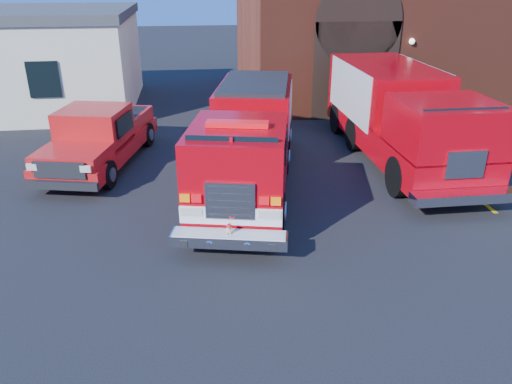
{
  "coord_description": "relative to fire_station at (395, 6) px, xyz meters",
  "views": [
    {
      "loc": [
        -1.32,
        -11.38,
        5.87
      ],
      "look_at": [
        0.0,
        -1.2,
        1.3
      ],
      "focal_mm": 35.0,
      "sensor_mm": 36.0,
      "label": 1
    }
  ],
  "objects": [
    {
      "name": "fire_station",
      "position": [
        0.0,
        0.0,
        0.0
      ],
      "size": [
        15.2,
        10.2,
        8.45
      ],
      "color": "maroon",
      "rests_on": "ground"
    },
    {
      "name": "parking_stripe_near",
      "position": [
        -2.49,
        -12.98,
        -4.25
      ],
      "size": [
        0.12,
        3.0,
        0.01
      ],
      "primitive_type": "cube",
      "color": "#E0BA0B",
      "rests_on": "ground"
    },
    {
      "name": "ground",
      "position": [
        -8.99,
        -13.98,
        -4.25
      ],
      "size": [
        100.0,
        100.0,
        0.0
      ],
      "primitive_type": "plane",
      "color": "black",
      "rests_on": "ground"
    },
    {
      "name": "fire_engine",
      "position": [
        -8.74,
        -11.62,
        -2.87
      ],
      "size": [
        4.2,
        9.0,
        2.68
      ],
      "color": "black",
      "rests_on": "ground"
    },
    {
      "name": "parking_stripe_far",
      "position": [
        -2.49,
        -6.98,
        -4.25
      ],
      "size": [
        0.12,
        3.0,
        0.01
      ],
      "primitive_type": "cube",
      "color": "#E0BA0B",
      "rests_on": "ground"
    },
    {
      "name": "pickup_truck",
      "position": [
        -13.36,
        -9.34,
        -3.33
      ],
      "size": [
        3.41,
        6.27,
        1.95
      ],
      "color": "black",
      "rests_on": "ground"
    },
    {
      "name": "parking_stripe_mid",
      "position": [
        -2.49,
        -9.98,
        -4.25
      ],
      "size": [
        0.12,
        3.0,
        0.01
      ],
      "primitive_type": "cube",
      "color": "#E0BA0B",
      "rests_on": "ground"
    },
    {
      "name": "secondary_truck",
      "position": [
        -3.51,
        -10.02,
        -2.68
      ],
      "size": [
        2.84,
        8.92,
        2.89
      ],
      "color": "black",
      "rests_on": "ground"
    },
    {
      "name": "side_building",
      "position": [
        -17.99,
        -0.99,
        -2.05
      ],
      "size": [
        10.2,
        8.2,
        4.35
      ],
      "color": "beige",
      "rests_on": "ground"
    }
  ]
}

